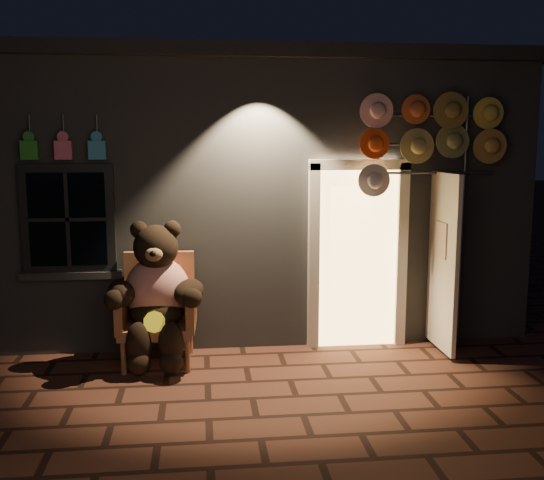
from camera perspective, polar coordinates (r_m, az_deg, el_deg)
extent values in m
plane|color=#512C1F|center=(6.18, -1.75, -14.00)|extent=(60.00, 60.00, 0.00)
cube|color=slate|center=(9.71, -3.74, 4.49)|extent=(7.00, 5.00, 3.30)
cube|color=black|center=(9.72, -3.85, 14.70)|extent=(7.30, 5.30, 0.16)
cube|color=black|center=(7.32, -17.78, 1.80)|extent=(1.00, 0.10, 1.20)
cube|color=black|center=(7.29, -17.83, 1.77)|extent=(0.82, 0.06, 1.02)
cube|color=slate|center=(7.42, -17.55, -3.02)|extent=(1.10, 0.14, 0.08)
cube|color=#F9C670|center=(7.50, 7.61, -1.55)|extent=(0.92, 0.10, 2.10)
cube|color=beige|center=(7.35, 3.75, -1.70)|extent=(0.12, 0.12, 2.20)
cube|color=beige|center=(7.60, 11.49, -1.51)|extent=(0.12, 0.12, 2.20)
cube|color=beige|center=(7.34, 7.86, 6.71)|extent=(1.16, 0.12, 0.12)
cube|color=beige|center=(7.41, 15.09, -1.90)|extent=(0.05, 0.80, 2.00)
cube|color=#298424|center=(7.27, -20.92, 7.53)|extent=(0.18, 0.07, 0.20)
cylinder|color=#59595E|center=(7.33, -20.91, 9.49)|extent=(0.02, 0.02, 0.25)
cube|color=#D75878|center=(7.19, -18.19, 7.66)|extent=(0.18, 0.07, 0.20)
cylinder|color=#59595E|center=(7.25, -18.20, 9.65)|extent=(0.02, 0.02, 0.25)
cube|color=teal|center=(7.13, -15.41, 7.78)|extent=(0.18, 0.07, 0.20)
cylinder|color=#59595E|center=(7.19, -15.42, 9.78)|extent=(0.02, 0.02, 0.25)
cube|color=#A3663F|center=(7.04, -10.19, -7.69)|extent=(0.80, 0.74, 0.11)
cube|color=#A3663F|center=(7.26, -10.02, -4.03)|extent=(0.77, 0.12, 0.77)
cube|color=#A3663F|center=(7.01, -13.23, -6.00)|extent=(0.11, 0.66, 0.44)
cube|color=#A3663F|center=(6.93, -7.25, -5.99)|extent=(0.11, 0.66, 0.44)
cylinder|color=#A3663F|center=(6.86, -13.18, -10.27)|extent=(0.06, 0.06, 0.35)
cylinder|color=#A3663F|center=(6.79, -7.57, -10.30)|extent=(0.06, 0.06, 0.35)
cylinder|color=#A3663F|center=(7.44, -12.47, -8.71)|extent=(0.06, 0.06, 0.35)
cylinder|color=#A3663F|center=(7.38, -7.32, -8.72)|extent=(0.06, 0.06, 0.35)
ellipsoid|color=red|center=(6.98, -10.23, -4.47)|extent=(0.72, 0.58, 0.74)
ellipsoid|color=black|center=(6.96, -10.24, -6.36)|extent=(0.59, 0.51, 0.35)
sphere|color=black|center=(6.84, -10.38, -0.62)|extent=(0.49, 0.49, 0.47)
sphere|color=black|center=(6.86, -11.85, 0.93)|extent=(0.19, 0.19, 0.19)
sphere|color=black|center=(6.82, -8.94, 0.97)|extent=(0.19, 0.19, 0.19)
ellipsoid|color=#956543|center=(6.63, -10.56, -1.29)|extent=(0.19, 0.14, 0.15)
ellipsoid|color=black|center=(6.80, -13.37, -4.67)|extent=(0.40, 0.54, 0.27)
ellipsoid|color=black|center=(6.73, -7.45, -4.65)|extent=(0.43, 0.55, 0.27)
ellipsoid|color=black|center=(6.75, -11.86, -9.08)|extent=(0.27, 0.27, 0.46)
ellipsoid|color=black|center=(6.72, -9.03, -9.09)|extent=(0.27, 0.27, 0.46)
sphere|color=black|center=(6.76, -11.87, -10.74)|extent=(0.25, 0.25, 0.25)
sphere|color=black|center=(6.72, -9.03, -10.76)|extent=(0.25, 0.25, 0.25)
cylinder|color=yellow|center=(6.67, -10.50, -7.24)|extent=(0.23, 0.10, 0.22)
cylinder|color=#59595E|center=(7.73, 16.69, 1.45)|extent=(0.04, 0.04, 2.89)
cylinder|color=#59595E|center=(7.53, 14.89, 10.74)|extent=(1.29, 0.03, 0.03)
cylinder|color=#59595E|center=(7.53, 14.79, 8.29)|extent=(1.29, 0.03, 0.03)
cylinder|color=#59595E|center=(7.54, 14.69, 5.85)|extent=(1.29, 0.03, 0.03)
cylinder|color=#FEB1A2|center=(7.24, 9.42, 11.42)|extent=(0.36, 0.11, 0.37)
cylinder|color=#C45528|center=(7.34, 12.77, 11.29)|extent=(0.36, 0.11, 0.37)
cylinder|color=olive|center=(7.46, 16.02, 11.12)|extent=(0.36, 0.11, 0.37)
cylinder|color=gold|center=(7.69, 18.85, 10.92)|extent=(0.36, 0.11, 0.37)
cylinder|color=#FF5018|center=(7.21, 9.41, 8.45)|extent=(0.36, 0.11, 0.37)
cylinder|color=tan|center=(7.31, 12.74, 8.35)|extent=(0.36, 0.11, 0.37)
cylinder|color=olive|center=(7.51, 15.71, 8.25)|extent=(0.36, 0.11, 0.37)
cylinder|color=#BE8338|center=(7.66, 18.80, 8.12)|extent=(0.36, 0.11, 0.37)
cylinder|color=beige|center=(7.19, 9.40, 5.45)|extent=(0.36, 0.11, 0.37)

